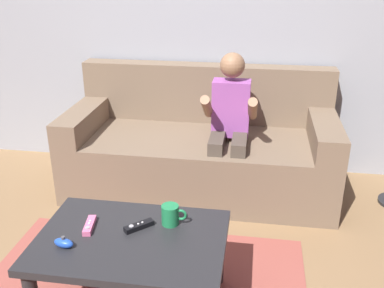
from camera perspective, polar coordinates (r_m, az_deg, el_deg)
wall_back at (r=3.26m, az=-0.78°, el=18.17°), size 4.71×0.05×2.50m
couch at (r=3.09m, az=1.18°, el=-0.57°), size 1.82×0.80×0.83m
person_seated_on_couch at (r=2.81m, az=4.92°, el=2.82°), size 0.34×0.42×0.99m
coffee_table at (r=2.02m, az=-7.88°, el=-13.46°), size 0.83×0.58×0.40m
game_remote_black_near_edge at (r=2.03m, az=-6.93°, el=-10.57°), size 0.13×0.12×0.03m
nunchuk_blue at (r=1.97m, az=-16.38°, el=-12.27°), size 0.10×0.06×0.05m
game_remote_pink_far_corner at (r=2.07m, az=-13.21°, el=-10.29°), size 0.06×0.14×0.03m
coffee_mug at (r=2.03m, az=-2.78°, el=-9.21°), size 0.12×0.08×0.09m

